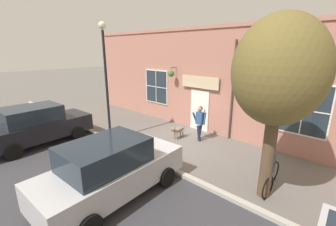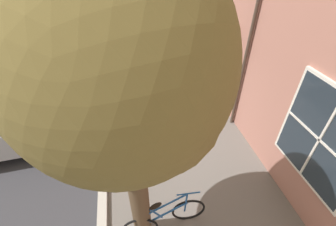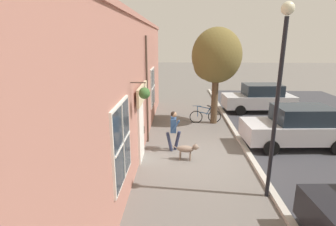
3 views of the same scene
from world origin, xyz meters
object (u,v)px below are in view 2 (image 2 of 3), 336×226
at_px(street_tree_by_curb, 130,84).
at_px(parked_car_mid_block, 16,121).
at_px(leaning_bicycle, 165,218).
at_px(parked_car_nearest_curb, 52,46).
at_px(dog_on_leash, 170,88).
at_px(pedestrian_walking, 192,86).

distance_m(street_tree_by_curb, parked_car_mid_block, 5.18).
height_order(leaning_bicycle, parked_car_mid_block, parked_car_mid_block).
xyz_separation_m(leaning_bicycle, parked_car_nearest_curb, (3.59, -8.93, 0.50)).
xyz_separation_m(street_tree_by_curb, parked_car_nearest_curb, (3.21, -8.91, -2.61)).
bearing_deg(dog_on_leash, parked_car_mid_block, 17.71).
relative_size(street_tree_by_curb, parked_car_nearest_curb, 1.15).
xyz_separation_m(street_tree_by_curb, parked_car_mid_block, (3.12, -3.22, -2.61)).
bearing_deg(parked_car_nearest_curb, street_tree_by_curb, 109.78).
bearing_deg(pedestrian_walking, parked_car_mid_block, 6.65).
bearing_deg(street_tree_by_curb, pedestrian_walking, -118.29).
bearing_deg(dog_on_leash, leaning_bicycle, 76.39).
height_order(pedestrian_walking, leaning_bicycle, pedestrian_walking).
bearing_deg(leaning_bicycle, street_tree_by_curb, -3.10).
distance_m(pedestrian_walking, leaning_bicycle, 4.24).
xyz_separation_m(leaning_bicycle, parked_car_mid_block, (3.50, -3.24, 0.50)).
height_order(street_tree_by_curb, parked_car_nearest_curb, street_tree_by_curb).
height_order(pedestrian_walking, street_tree_by_curb, street_tree_by_curb).
height_order(dog_on_leash, leaning_bicycle, leaning_bicycle).
bearing_deg(street_tree_by_curb, parked_car_nearest_curb, -70.22).
distance_m(dog_on_leash, parked_car_mid_block, 4.89).
bearing_deg(pedestrian_walking, dog_on_leash, -58.88).
relative_size(dog_on_leash, street_tree_by_curb, 0.21).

